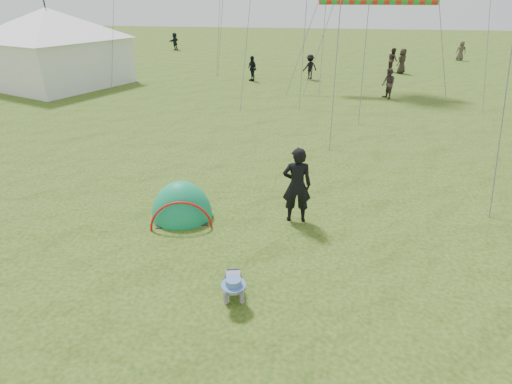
% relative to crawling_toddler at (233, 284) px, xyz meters
% --- Properties ---
extents(ground, '(140.00, 140.00, 0.00)m').
position_rel_crawling_toddler_xyz_m(ground, '(-0.10, -0.22, -0.31)').
color(ground, '#1C400C').
extents(crawling_toddler, '(0.75, 0.93, 0.62)m').
position_rel_crawling_toddler_xyz_m(crawling_toddler, '(0.00, 0.00, 0.00)').
color(crawling_toddler, black).
rests_on(crawling_toddler, ground).
extents(popup_tent, '(1.84, 1.65, 1.99)m').
position_rel_crawling_toddler_xyz_m(popup_tent, '(-1.95, 2.73, -0.31)').
color(popup_tent, '#0D886B').
rests_on(popup_tent, ground).
extents(standing_adult, '(0.76, 0.55, 1.94)m').
position_rel_crawling_toddler_xyz_m(standing_adult, '(0.91, 3.09, 0.66)').
color(standing_adult, black).
rests_on(standing_adult, ground).
extents(event_marquee, '(9.01, 9.01, 4.83)m').
position_rel_crawling_toddler_xyz_m(event_marquee, '(-15.15, 17.61, 2.10)').
color(event_marquee, white).
rests_on(event_marquee, ground).
extents(crowd_person_0, '(0.70, 0.50, 1.79)m').
position_rel_crawling_toddler_xyz_m(crowd_person_0, '(-14.16, 21.35, 0.58)').
color(crowd_person_0, '#272830').
rests_on(crowd_person_0, ground).
extents(crowd_person_1, '(0.80, 0.94, 1.70)m').
position_rel_crawling_toddler_xyz_m(crowd_person_1, '(6.20, 26.28, 0.54)').
color(crowd_person_1, '#372724').
rests_on(crowd_person_1, ground).
extents(crowd_person_2, '(0.91, 0.97, 1.60)m').
position_rel_crawling_toddler_xyz_m(crowd_person_2, '(-3.41, 21.01, 0.49)').
color(crowd_person_2, black).
rests_on(crowd_person_2, ground).
extents(crowd_person_4, '(0.98, 1.00, 1.74)m').
position_rel_crawling_toddler_xyz_m(crowd_person_4, '(6.77, 25.61, 0.56)').
color(crowd_person_4, black).
rests_on(crowd_person_4, ground).
extents(crowd_person_5, '(1.71, 1.06, 1.76)m').
position_rel_crawling_toddler_xyz_m(crowd_person_5, '(-18.05, 20.60, 0.57)').
color(crowd_person_5, black).
rests_on(crowd_person_5, ground).
extents(crowd_person_7, '(1.01, 0.97, 1.64)m').
position_rel_crawling_toddler_xyz_m(crowd_person_7, '(-19.43, 27.99, 0.51)').
color(crowd_person_7, black).
rests_on(crowd_person_7, ground).
extents(crowd_person_9, '(1.19, 1.07, 1.60)m').
position_rel_crawling_toddler_xyz_m(crowd_person_9, '(0.32, 22.25, 0.49)').
color(crowd_person_9, black).
rests_on(crowd_person_9, ground).
extents(crowd_person_10, '(0.92, 0.76, 1.60)m').
position_rel_crawling_toddler_xyz_m(crowd_person_10, '(12.87, 33.28, 0.49)').
color(crowd_person_10, '#433930').
rests_on(crowd_person_10, ground).
extents(crowd_person_11, '(0.78, 1.64, 1.70)m').
position_rel_crawling_toddler_xyz_m(crowd_person_11, '(-14.30, 36.24, 0.54)').
color(crowd_person_11, black).
rests_on(crowd_person_11, ground).
extents(crowd_person_12, '(0.53, 0.72, 1.79)m').
position_rel_crawling_toddler_xyz_m(crowd_person_12, '(-14.32, 22.76, 0.59)').
color(crowd_person_12, black).
rests_on(crowd_person_12, ground).
extents(crowd_person_13, '(0.87, 0.96, 1.61)m').
position_rel_crawling_toddler_xyz_m(crowd_person_13, '(4.80, 17.22, 0.49)').
color(crowd_person_13, '#3F322F').
rests_on(crowd_person_13, ground).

